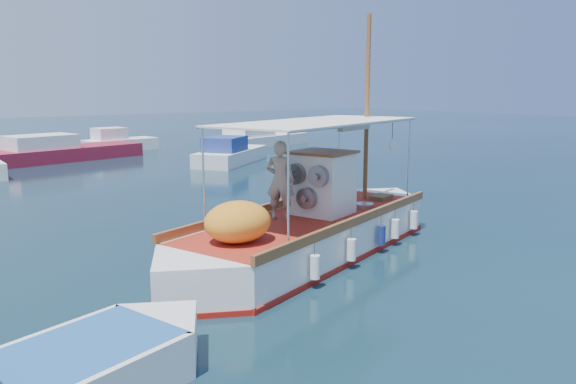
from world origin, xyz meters
TOP-DOWN VIEW (x-y plane):
  - ground at (0.00, 0.00)m, footprint 160.00×160.00m
  - fishing_caique at (-0.32, -0.02)m, footprint 10.29×5.08m
  - bg_boat_n at (0.28, 23.88)m, footprint 9.53×4.46m
  - bg_boat_ne at (7.62, 16.50)m, footprint 6.19×5.23m
  - bg_boat_e at (14.57, 23.61)m, footprint 8.88×4.67m
  - bg_boat_far_n at (5.16, 27.19)m, footprint 5.13×2.41m

SIDE VIEW (x-z plane):
  - ground at x=0.00m, z-range 0.00..0.00m
  - bg_boat_n at x=0.28m, z-range -0.41..1.39m
  - bg_boat_ne at x=7.62m, z-range -0.41..1.39m
  - bg_boat_e at x=14.57m, z-range -0.41..1.39m
  - bg_boat_far_n at x=5.16m, z-range -0.41..1.39m
  - fishing_caique at x=-0.32m, z-range -2.70..3.86m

